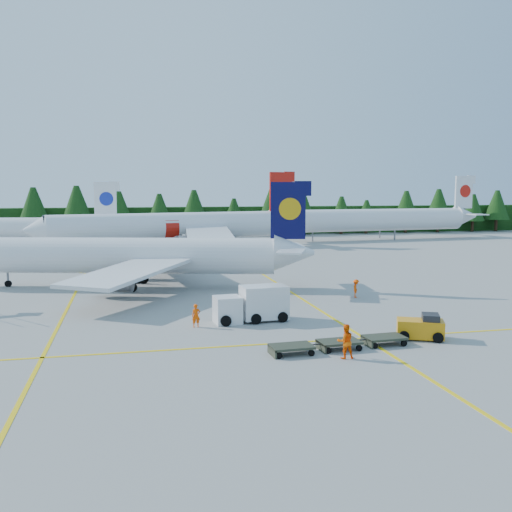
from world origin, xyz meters
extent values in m
plane|color=#9C9C97|center=(0.00, 0.00, 0.00)|extent=(320.00, 320.00, 0.00)
cube|color=yellow|center=(-14.00, 20.00, 0.01)|extent=(0.25, 120.00, 0.01)
cube|color=yellow|center=(6.00, 20.00, 0.01)|extent=(0.25, 120.00, 0.01)
cube|color=yellow|center=(0.00, -6.00, 0.01)|extent=(80.00, 0.25, 0.01)
cube|color=black|center=(0.00, 82.00, 3.00)|extent=(220.00, 4.00, 6.00)
cylinder|color=silver|center=(-9.73, 17.50, 3.21)|extent=(30.21, 11.12, 3.56)
cube|color=#080737|center=(6.22, 13.33, 7.66)|extent=(3.35, 1.16, 5.52)
cube|color=silver|center=(-5.23, 24.15, 2.67)|extent=(6.11, 13.65, 1.01)
cylinder|color=slate|center=(-7.56, 22.28, 1.43)|extent=(3.40, 2.58, 1.87)
cube|color=silver|center=(-9.06, 9.50, 2.67)|extent=(11.72, 14.14, 1.01)
cylinder|color=slate|center=(-10.18, 12.28, 1.43)|extent=(3.40, 2.58, 1.87)
cylinder|color=slate|center=(-20.87, 20.42, 0.76)|extent=(0.21, 0.21, 1.51)
cylinder|color=silver|center=(-2.78, 50.74, 3.90)|extent=(36.85, 12.69, 4.33)
cone|color=silver|center=(-22.18, 46.15, 3.90)|extent=(3.95, 4.92, 4.33)
cube|color=red|center=(16.73, 55.35, 9.32)|extent=(4.09, 1.32, 6.72)
cube|color=silver|center=(-1.73, 60.45, 3.25)|extent=(14.00, 17.26, 1.23)
cylinder|color=slate|center=(-3.17, 57.10, 1.73)|extent=(4.11, 3.06, 2.28)
cube|color=silver|center=(2.51, 42.52, 3.25)|extent=(7.81, 16.73, 1.23)
cylinder|color=slate|center=(-0.28, 44.87, 1.73)|extent=(4.11, 3.06, 2.28)
cylinder|color=slate|center=(-16.40, 47.52, 0.92)|extent=(0.26, 0.26, 1.84)
cube|color=silver|center=(-12.53, 55.76, 8.02)|extent=(3.55, 0.83, 5.78)
cylinder|color=silver|center=(38.47, 63.08, 3.84)|extent=(36.47, 7.69, 4.26)
cone|color=silver|center=(18.95, 61.21, 3.84)|extent=(3.38, 4.53, 4.26)
cube|color=silver|center=(58.09, 64.95, 9.16)|extent=(4.07, 0.76, 6.61)
cylinder|color=slate|center=(24.76, 61.77, 0.85)|extent=(0.26, 0.26, 1.71)
cube|color=silver|center=(-2.03, 0.24, 0.98)|extent=(2.01, 2.01, 1.96)
cube|color=black|center=(-2.03, 0.24, 1.44)|extent=(1.72, 1.89, 0.84)
cube|color=silver|center=(0.76, 0.46, 1.40)|extent=(3.51, 2.31, 2.42)
cube|color=orange|center=(9.48, -6.90, 0.68)|extent=(3.32, 2.64, 1.15)
cube|color=black|center=(10.06, -7.16, 1.41)|extent=(1.51, 1.67, 0.52)
cube|color=#2E3325|center=(0.32, -8.45, 0.47)|extent=(2.60, 1.70, 0.15)
cube|color=#2E3325|center=(3.45, -8.08, 0.47)|extent=(2.60, 1.70, 0.15)
cube|color=#2E3325|center=(6.58, -7.71, 0.47)|extent=(2.60, 1.70, 0.15)
imported|color=#EF4B05|center=(-4.42, -0.55, 0.83)|extent=(0.61, 0.41, 1.66)
imported|color=#FF5805|center=(3.11, -9.92, 1.01)|extent=(1.02, 0.81, 2.01)
imported|color=#FC4905|center=(10.97, 7.47, 0.83)|extent=(0.70, 0.81, 1.65)
camera|label=1|loc=(-8.90, -40.02, 9.69)|focal=40.00mm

